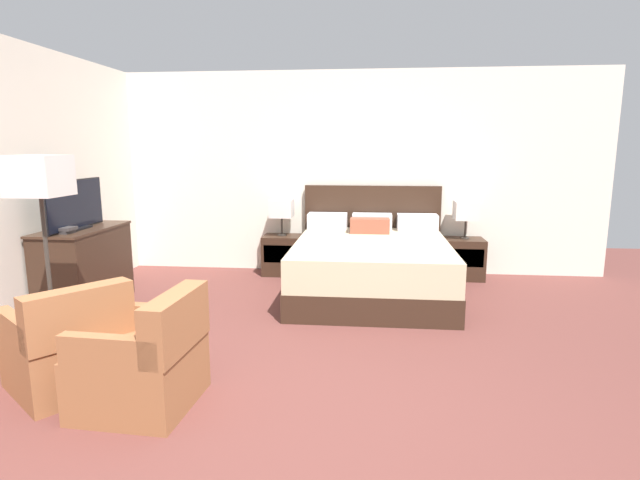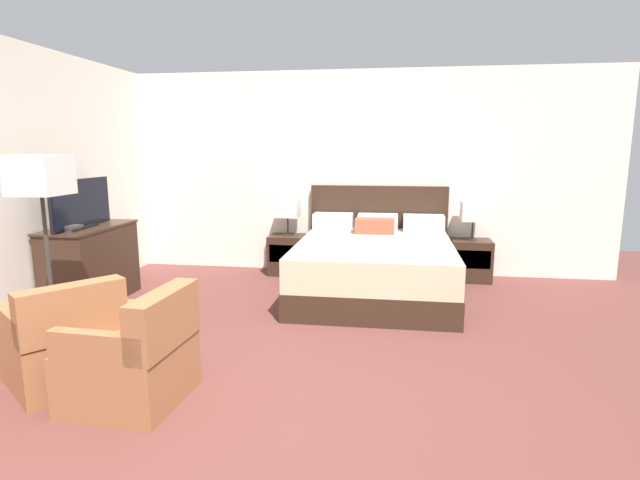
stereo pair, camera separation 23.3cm
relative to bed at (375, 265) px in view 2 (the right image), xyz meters
name	(u,v)px [view 2 (the right image)]	position (x,y,z in m)	size (l,w,h in m)	color
ground_plane	(277,432)	(-0.44, -2.94, -0.34)	(11.96, 11.96, 0.00)	brown
wall_back	(346,173)	(-0.44, 1.08, 0.98)	(6.90, 0.06, 2.64)	silver
wall_left	(22,183)	(-3.32, -1.24, 0.98)	(0.06, 5.79, 2.64)	silver
bed	(375,265)	(0.00, 0.00, 0.00)	(1.78, 2.13, 1.16)	#332116
nightstand_left	(288,254)	(-1.17, 0.79, -0.08)	(0.49, 0.40, 0.52)	#332116
nightstand_right	(471,260)	(1.17, 0.79, -0.08)	(0.49, 0.40, 0.52)	#332116
table_lamp_left	(288,208)	(-1.17, 0.79, 0.54)	(0.29, 0.29, 0.48)	#332D28
table_lamp_right	(473,212)	(1.17, 0.79, 0.54)	(0.29, 0.29, 0.48)	#332D28
dresser	(91,263)	(-3.00, -0.75, 0.09)	(0.53, 1.11, 0.83)	#332116
tv	(81,204)	(-3.00, -0.83, 0.74)	(0.18, 0.96, 0.50)	black
book_red_cover	(69,230)	(-2.99, -1.08, 0.51)	(0.19, 0.14, 0.03)	#383333
book_blue_cover	(69,227)	(-2.99, -1.08, 0.54)	(0.21, 0.16, 0.03)	#383333
armchair_by_window	(65,344)	(-2.07, -2.52, -0.05)	(0.96, 0.96, 0.76)	#935B38
armchair_companion	(135,360)	(-1.44, -2.70, -0.05)	(0.73, 0.72, 0.76)	#935B38
floor_lamp	(41,186)	(-2.52, -2.03, 1.02)	(0.37, 0.37, 1.60)	#332D28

